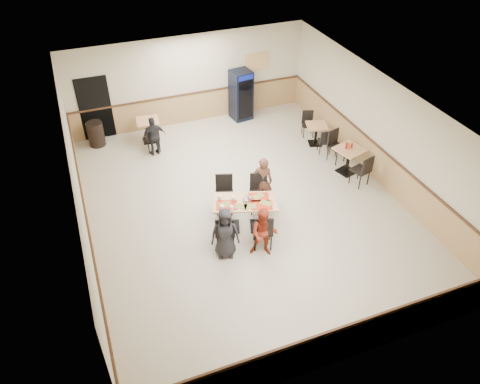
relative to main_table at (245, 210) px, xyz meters
name	(u,v)px	position (x,y,z in m)	size (l,w,h in m)	color
ground	(244,205)	(0.30, 0.81, -0.56)	(10.00, 10.00, 0.00)	beige
room_shell	(267,130)	(2.07, 3.36, 0.02)	(10.00, 10.00, 10.00)	silver
main_table	(245,210)	(0.00, 0.00, 0.00)	(1.73, 1.24, 0.84)	black
main_chairs	(243,211)	(-0.05, 0.02, -0.03)	(1.90, 2.18, 1.06)	black
diner_woman_left	(225,233)	(-0.78, -0.74, 0.12)	(0.66, 0.43, 1.35)	black
diner_woman_right	(264,233)	(0.07, -1.02, 0.10)	(0.64, 0.50, 1.32)	maroon
diner_man_opposite	(262,181)	(0.78, 0.74, 0.17)	(0.53, 0.35, 1.45)	brown
lone_diner	(154,136)	(-1.34, 4.17, 0.07)	(0.74, 0.31, 1.26)	black
tabletop_clutter	(245,202)	(-0.02, -0.06, 0.31)	(1.42, 0.89, 0.12)	#B7220C
side_table_near	(349,157)	(3.69, 1.20, -0.03)	(0.92, 0.92, 0.80)	black
side_table_near_chair_south	(361,169)	(3.69, 0.56, -0.05)	(0.47, 0.47, 1.01)	black
side_table_near_chair_north	(337,147)	(3.69, 1.84, -0.05)	(0.47, 0.47, 1.01)	black
side_table_far	(316,132)	(3.57, 2.93, -0.11)	(0.79, 0.79, 0.68)	black
side_table_far_chair_south	(325,140)	(3.57, 2.38, -0.13)	(0.40, 0.40, 0.86)	black
side_table_far_chair_north	(308,124)	(3.57, 3.47, -0.13)	(0.40, 0.40, 0.86)	black
condiment_caddy	(349,146)	(3.66, 1.25, 0.33)	(0.23, 0.06, 0.20)	#B60D12
back_table	(149,127)	(-1.34, 5.01, -0.06)	(0.77, 0.77, 0.75)	black
back_table_chair_lone	(153,137)	(-1.34, 4.42, -0.08)	(0.44, 0.44, 0.95)	black
pepsi_cooler	(241,95)	(1.98, 5.41, 0.31)	(0.73, 0.74, 1.72)	black
trash_bin	(96,134)	(-2.96, 5.36, -0.16)	(0.50, 0.50, 0.80)	black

